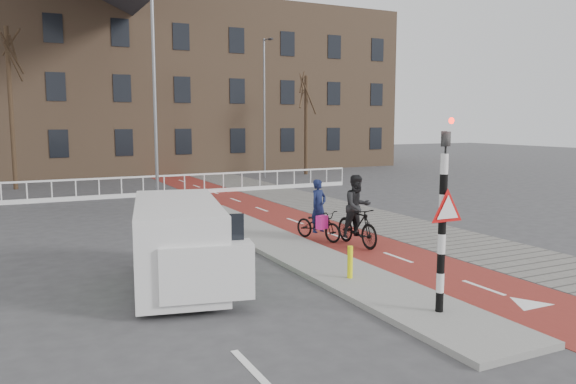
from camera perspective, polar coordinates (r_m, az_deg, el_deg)
name	(u,v)px	position (r m, az deg, el deg)	size (l,w,h in m)	color
ground	(398,285)	(12.71, 11.14, -9.25)	(120.00, 120.00, 0.00)	#38383A
bike_lane	(272,213)	(21.89, -1.65, -2.14)	(2.50, 60.00, 0.01)	maroon
sidewalk	(334,208)	(23.17, 4.66, -1.64)	(3.00, 60.00, 0.01)	slate
curb_island	(289,248)	(15.63, 0.13, -5.75)	(1.80, 16.00, 0.12)	gray
traffic_signal	(443,211)	(10.37, 15.52, -1.82)	(0.80, 0.80, 3.68)	black
bollard	(350,262)	(12.55, 6.32, -7.09)	(0.12, 0.12, 0.72)	#EBEC0D
cyclist_near	(319,220)	(16.88, 3.13, -2.84)	(1.14, 1.84, 1.83)	black
cyclist_far	(357,217)	(16.15, 7.04, -2.51)	(0.90, 1.93, 2.05)	black
van	(178,242)	(12.38, -11.14, -5.01)	(2.59, 4.58, 1.86)	silver
railing	(76,194)	(26.97, -20.73, -0.19)	(28.00, 0.10, 0.99)	silver
townhouse_row	(79,59)	(42.11, -20.44, 12.58)	(46.00, 10.00, 15.90)	#7F6047
tree_mid	(11,109)	(32.56, -26.32, 7.56)	(0.23, 0.23, 8.35)	#302315
tree_right	(306,125)	(37.60, 1.85, 6.77)	(0.25, 0.25, 6.52)	#302315
streetlight_near	(155,107)	(21.55, -13.36, 8.39)	(0.12, 0.12, 8.16)	slate
streetlight_right	(264,109)	(35.28, -2.42, 8.40)	(0.12, 0.12, 8.57)	slate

